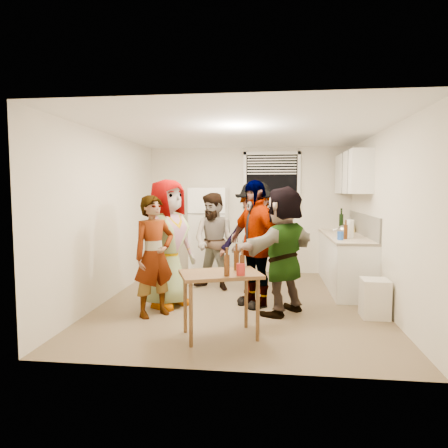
# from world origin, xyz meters

# --- Properties ---
(room) EXTENTS (4.00, 4.50, 2.50)m
(room) POSITION_xyz_m (0.00, 0.00, 0.00)
(room) COLOR silver
(room) RESTS_ON ground
(window) EXTENTS (1.12, 0.10, 1.06)m
(window) POSITION_xyz_m (0.45, 2.21, 1.85)
(window) COLOR white
(window) RESTS_ON room
(refrigerator) EXTENTS (0.70, 0.70, 1.70)m
(refrigerator) POSITION_xyz_m (-0.75, 1.88, 0.85)
(refrigerator) COLOR white
(refrigerator) RESTS_ON ground
(counter_lower) EXTENTS (0.60, 2.20, 0.86)m
(counter_lower) POSITION_xyz_m (1.70, 1.15, 0.43)
(counter_lower) COLOR white
(counter_lower) RESTS_ON ground
(countertop) EXTENTS (0.64, 2.22, 0.04)m
(countertop) POSITION_xyz_m (1.70, 1.15, 0.88)
(countertop) COLOR beige
(countertop) RESTS_ON counter_lower
(backsplash) EXTENTS (0.03, 2.20, 0.36)m
(backsplash) POSITION_xyz_m (1.99, 1.15, 1.08)
(backsplash) COLOR #A4A095
(backsplash) RESTS_ON countertop
(upper_cabinets) EXTENTS (0.34, 1.60, 0.70)m
(upper_cabinets) POSITION_xyz_m (1.83, 1.35, 1.95)
(upper_cabinets) COLOR white
(upper_cabinets) RESTS_ON room
(kettle) EXTENTS (0.29, 0.27, 0.20)m
(kettle) POSITION_xyz_m (1.65, 1.03, 0.90)
(kettle) COLOR silver
(kettle) RESTS_ON countertop
(paper_towel) EXTENTS (0.13, 0.13, 0.29)m
(paper_towel) POSITION_xyz_m (1.68, 0.71, 0.90)
(paper_towel) COLOR white
(paper_towel) RESTS_ON countertop
(wine_bottle) EXTENTS (0.08, 0.08, 0.31)m
(wine_bottle) POSITION_xyz_m (1.75, 1.87, 0.90)
(wine_bottle) COLOR black
(wine_bottle) RESTS_ON countertop
(beer_bottle_counter) EXTENTS (0.06, 0.06, 0.22)m
(beer_bottle_counter) POSITION_xyz_m (1.60, 0.58, 0.90)
(beer_bottle_counter) COLOR #47230C
(beer_bottle_counter) RESTS_ON countertop
(blue_cup) EXTENTS (0.10, 0.10, 0.13)m
(blue_cup) POSITION_xyz_m (1.50, 0.44, 0.90)
(blue_cup) COLOR #2250B4
(blue_cup) RESTS_ON countertop
(picture_frame) EXTENTS (0.02, 0.19, 0.16)m
(picture_frame) POSITION_xyz_m (1.92, 1.65, 0.98)
(picture_frame) COLOR gold
(picture_frame) RESTS_ON countertop
(trash_bin) EXTENTS (0.35, 0.35, 0.50)m
(trash_bin) POSITION_xyz_m (1.80, -0.48, 0.25)
(trash_bin) COLOR silver
(trash_bin) RESTS_ON ground
(serving_table) EXTENTS (1.02, 0.85, 0.74)m
(serving_table) POSITION_xyz_m (-0.12, -1.39, 0.00)
(serving_table) COLOR brown
(serving_table) RESTS_ON ground
(beer_bottle_table) EXTENTS (0.05, 0.05, 0.21)m
(beer_bottle_table) POSITION_xyz_m (0.13, -1.46, 0.74)
(beer_bottle_table) COLOR #47230C
(beer_bottle_table) RESTS_ON serving_table
(red_cup) EXTENTS (0.10, 0.10, 0.13)m
(red_cup) POSITION_xyz_m (0.12, -1.50, 0.74)
(red_cup) COLOR #A8221E
(red_cup) RESTS_ON serving_table
(guest_grey) EXTENTS (2.01, 1.69, 0.58)m
(guest_grey) POSITION_xyz_m (-1.01, -0.28, 0.00)
(guest_grey) COLOR gray
(guest_grey) RESTS_ON ground
(guest_stripe) EXTENTS (1.55, 1.53, 0.38)m
(guest_stripe) POSITION_xyz_m (-1.08, -0.74, 0.00)
(guest_stripe) COLOR #141933
(guest_stripe) RESTS_ON ground
(guest_back_left) EXTENTS (1.26, 1.78, 0.61)m
(guest_back_left) POSITION_xyz_m (-0.48, 0.74, 0.00)
(guest_back_left) COLOR brown
(guest_back_left) RESTS_ON ground
(guest_back_right) EXTENTS (1.46, 1.97, 0.67)m
(guest_back_right) POSITION_xyz_m (0.19, 0.61, 0.00)
(guest_back_right) COLOR #424247
(guest_back_right) RESTS_ON ground
(guest_black) EXTENTS (2.05, 1.97, 0.44)m
(guest_black) POSITION_xyz_m (0.22, -0.11, 0.00)
(guest_black) COLOR black
(guest_black) RESTS_ON ground
(guest_orange) EXTENTS (2.33, 2.31, 0.51)m
(guest_orange) POSITION_xyz_m (0.61, -0.44, 0.00)
(guest_orange) COLOR #C4774A
(guest_orange) RESTS_ON ground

